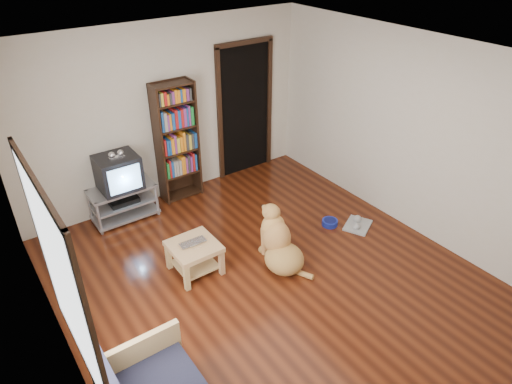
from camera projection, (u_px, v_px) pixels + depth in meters
ground at (269, 279)px, 5.47m from camera, size 5.00×5.00×0.00m
ceiling at (273, 61)px, 4.13m from camera, size 5.00×5.00×0.00m
wall_back at (166, 114)px, 6.54m from camera, size 4.50×0.00×4.50m
wall_front at (495, 338)px, 3.05m from camera, size 4.50×0.00×4.50m
wall_left at (48, 266)px, 3.68m from camera, size 0.00×5.00×5.00m
wall_right at (409, 135)px, 5.91m from camera, size 0.00×5.00×5.00m
laptop at (195, 245)px, 5.36m from camera, size 0.33×0.22×0.03m
dog_bowl at (330, 223)px, 6.41m from camera, size 0.22×0.22×0.08m
grey_rag at (358, 225)px, 6.39m from camera, size 0.50×0.47×0.03m
window at (63, 281)px, 3.24m from camera, size 0.03×1.46×1.70m
doorway at (245, 107)px, 7.29m from camera, size 1.03×0.05×2.19m
tv_stand at (123, 201)px, 6.45m from camera, size 0.90×0.45×0.50m
crt_tv at (118, 171)px, 6.22m from camera, size 0.55×0.52×0.58m
bookshelf at (176, 136)px, 6.61m from camera, size 0.60×0.30×1.80m
coffee_table at (194, 252)px, 5.45m from camera, size 0.55×0.55×0.40m
dog at (279, 244)px, 5.59m from camera, size 0.54×0.94×0.76m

